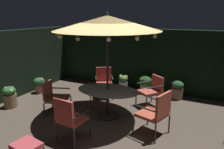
{
  "coord_description": "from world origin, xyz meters",
  "views": [
    {
      "loc": [
        2.38,
        -4.54,
        2.7
      ],
      "look_at": [
        -0.2,
        0.65,
        1.11
      ],
      "focal_mm": 35.34,
      "sensor_mm": 36.0,
      "label": 1
    }
  ],
  "objects_px": {
    "patio_chair_southeast": "(156,111)",
    "potted_plant_left_far": "(39,84)",
    "patio_chair_north": "(104,80)",
    "patio_chair_east": "(69,117)",
    "patio_umbrella": "(107,23)",
    "patio_chair_northeast": "(54,96)",
    "patio_dining_table": "(108,95)",
    "potted_plant_back_right": "(177,90)",
    "ottoman_footrest": "(26,146)",
    "potted_plant_back_center": "(146,83)",
    "potted_plant_left_near": "(10,97)",
    "potted_plant_front_corner": "(123,82)",
    "patio_chair_south": "(152,89)"
  },
  "relations": [
    {
      "from": "potted_plant_left_near",
      "to": "potted_plant_back_center",
      "type": "xyz_separation_m",
      "value": [
        3.24,
        3.05,
        0.02
      ]
    },
    {
      "from": "patio_dining_table",
      "to": "patio_chair_east",
      "type": "bearing_deg",
      "value": -95.99
    },
    {
      "from": "patio_chair_north",
      "to": "ottoman_footrest",
      "type": "distance_m",
      "value": 3.73
    },
    {
      "from": "patio_chair_east",
      "to": "potted_plant_front_corner",
      "type": "height_order",
      "value": "patio_chair_east"
    },
    {
      "from": "patio_chair_northeast",
      "to": "potted_plant_back_right",
      "type": "relative_size",
      "value": 1.5
    },
    {
      "from": "ottoman_footrest",
      "to": "patio_dining_table",
      "type": "bearing_deg",
      "value": 80.45
    },
    {
      "from": "potted_plant_front_corner",
      "to": "potted_plant_back_right",
      "type": "height_order",
      "value": "potted_plant_back_right"
    },
    {
      "from": "ottoman_footrest",
      "to": "potted_plant_left_near",
      "type": "xyz_separation_m",
      "value": [
        -2.47,
        1.67,
        -0.03
      ]
    },
    {
      "from": "patio_chair_east",
      "to": "patio_chair_northeast",
      "type": "bearing_deg",
      "value": 142.31
    },
    {
      "from": "potted_plant_left_far",
      "to": "patio_chair_east",
      "type": "bearing_deg",
      "value": -35.68
    },
    {
      "from": "potted_plant_back_center",
      "to": "potted_plant_left_far",
      "type": "bearing_deg",
      "value": -153.29
    },
    {
      "from": "patio_chair_east",
      "to": "patio_chair_southeast",
      "type": "xyz_separation_m",
      "value": [
        1.6,
        1.07,
        0.02
      ]
    },
    {
      "from": "patio_umbrella",
      "to": "patio_chair_north",
      "type": "relative_size",
      "value": 2.8
    },
    {
      "from": "patio_chair_south",
      "to": "ottoman_footrest",
      "type": "xyz_separation_m",
      "value": [
        -1.3,
        -3.64,
        -0.18
      ]
    },
    {
      "from": "patio_chair_southeast",
      "to": "patio_chair_south",
      "type": "distance_m",
      "value": 1.71
    },
    {
      "from": "patio_umbrella",
      "to": "potted_plant_left_far",
      "type": "relative_size",
      "value": 5.03
    },
    {
      "from": "ottoman_footrest",
      "to": "potted_plant_back_right",
      "type": "height_order",
      "value": "potted_plant_back_right"
    },
    {
      "from": "patio_chair_east",
      "to": "patio_chair_southeast",
      "type": "distance_m",
      "value": 1.93
    },
    {
      "from": "potted_plant_back_center",
      "to": "potted_plant_left_near",
      "type": "bearing_deg",
      "value": -136.72
    },
    {
      "from": "ottoman_footrest",
      "to": "potted_plant_left_near",
      "type": "height_order",
      "value": "potted_plant_left_near"
    },
    {
      "from": "patio_chair_east",
      "to": "potted_plant_back_right",
      "type": "xyz_separation_m",
      "value": [
        1.62,
        3.63,
        -0.27
      ]
    },
    {
      "from": "patio_chair_east",
      "to": "patio_dining_table",
      "type": "bearing_deg",
      "value": 84.01
    },
    {
      "from": "patio_chair_east",
      "to": "patio_chair_southeast",
      "type": "bearing_deg",
      "value": 33.8
    },
    {
      "from": "patio_dining_table",
      "to": "potted_plant_front_corner",
      "type": "height_order",
      "value": "patio_dining_table"
    },
    {
      "from": "patio_chair_north",
      "to": "patio_dining_table",
      "type": "bearing_deg",
      "value": -57.84
    },
    {
      "from": "potted_plant_back_right",
      "to": "ottoman_footrest",
      "type": "bearing_deg",
      "value": -112.21
    },
    {
      "from": "patio_chair_northeast",
      "to": "patio_chair_south",
      "type": "distance_m",
      "value": 2.86
    },
    {
      "from": "patio_chair_east",
      "to": "potted_plant_back_center",
      "type": "relative_size",
      "value": 1.64
    },
    {
      "from": "patio_chair_south",
      "to": "patio_chair_east",
      "type": "bearing_deg",
      "value": -111.2
    },
    {
      "from": "patio_chair_south",
      "to": "potted_plant_left_near",
      "type": "distance_m",
      "value": 4.25
    },
    {
      "from": "potted_plant_back_center",
      "to": "patio_chair_east",
      "type": "bearing_deg",
      "value": -97.85
    },
    {
      "from": "patio_chair_north",
      "to": "potted_plant_front_corner",
      "type": "xyz_separation_m",
      "value": [
        0.32,
        0.89,
        -0.26
      ]
    },
    {
      "from": "patio_chair_east",
      "to": "patio_chair_south",
      "type": "relative_size",
      "value": 1.11
    },
    {
      "from": "potted_plant_left_near",
      "to": "ottoman_footrest",
      "type": "bearing_deg",
      "value": -34.08
    },
    {
      "from": "patio_chair_east",
      "to": "potted_plant_back_right",
      "type": "height_order",
      "value": "patio_chair_east"
    },
    {
      "from": "patio_chair_southeast",
      "to": "potted_plant_back_center",
      "type": "distance_m",
      "value": 2.91
    },
    {
      "from": "patio_chair_northeast",
      "to": "patio_dining_table",
      "type": "bearing_deg",
      "value": 20.96
    },
    {
      "from": "potted_plant_back_right",
      "to": "potted_plant_back_center",
      "type": "bearing_deg",
      "value": 172.97
    },
    {
      "from": "patio_chair_north",
      "to": "patio_chair_east",
      "type": "bearing_deg",
      "value": -76.92
    },
    {
      "from": "patio_dining_table",
      "to": "patio_chair_south",
      "type": "relative_size",
      "value": 1.85
    },
    {
      "from": "potted_plant_left_far",
      "to": "potted_plant_front_corner",
      "type": "xyz_separation_m",
      "value": [
        2.55,
        1.58,
        -0.01
      ]
    },
    {
      "from": "patio_dining_table",
      "to": "patio_chair_northeast",
      "type": "xyz_separation_m",
      "value": [
        -1.39,
        -0.53,
        -0.06
      ]
    },
    {
      "from": "patio_chair_southeast",
      "to": "potted_plant_left_far",
      "type": "height_order",
      "value": "patio_chair_southeast"
    },
    {
      "from": "patio_chair_northeast",
      "to": "potted_plant_left_far",
      "type": "relative_size",
      "value": 1.67
    },
    {
      "from": "patio_chair_east",
      "to": "patio_chair_north",
      "type": "bearing_deg",
      "value": 103.08
    },
    {
      "from": "patio_chair_northeast",
      "to": "patio_umbrella",
      "type": "bearing_deg",
      "value": 20.96
    },
    {
      "from": "patio_chair_southeast",
      "to": "potted_plant_front_corner",
      "type": "bearing_deg",
      "value": 126.77
    },
    {
      "from": "patio_chair_east",
      "to": "potted_plant_left_far",
      "type": "distance_m",
      "value": 3.54
    },
    {
      "from": "patio_chair_east",
      "to": "patio_chair_south",
      "type": "xyz_separation_m",
      "value": [
        1.04,
        2.68,
        -0.05
      ]
    },
    {
      "from": "ottoman_footrest",
      "to": "potted_plant_left_far",
      "type": "distance_m",
      "value": 3.99
    }
  ]
}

